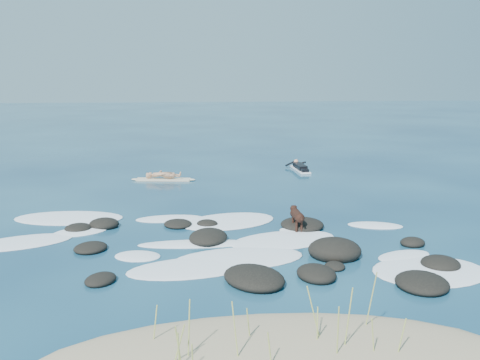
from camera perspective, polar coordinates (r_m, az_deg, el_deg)
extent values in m
plane|color=#0A2642|center=(17.13, -0.86, -5.61)|extent=(160.00, 160.00, 0.00)
cylinder|color=#A6B055|center=(10.05, 8.25, -15.30)|extent=(0.05, 0.11, 0.76)
cylinder|color=#A6B055|center=(9.15, -6.54, -17.57)|extent=(0.12, 0.17, 0.90)
cylinder|color=#A6B055|center=(9.54, 10.39, -15.92)|extent=(0.05, 0.12, 1.06)
cylinder|color=#A6B055|center=(10.06, 0.92, -15.28)|extent=(0.10, 0.11, 0.72)
cylinder|color=#A6B055|center=(9.82, 14.01, -16.12)|extent=(0.14, 0.10, 0.79)
cylinder|color=#A6B055|center=(9.42, -5.47, -15.86)|extent=(0.08, 0.16, 1.13)
cylinder|color=#A6B055|center=(9.85, 11.46, -14.50)|extent=(0.15, 0.04, 1.23)
cylinder|color=#A6B055|center=(10.16, -9.04, -15.01)|extent=(0.13, 0.04, 0.76)
cylinder|color=#A6B055|center=(9.21, 3.22, -17.94)|extent=(0.11, 0.05, 0.73)
cylinder|color=#A6B055|center=(10.05, 7.91, -14.09)|extent=(0.30, 0.08, 1.12)
cylinder|color=#A6B055|center=(10.68, 13.79, -12.43)|extent=(0.14, 0.21, 1.23)
cylinder|color=#A6B055|center=(9.98, 16.83, -15.93)|extent=(0.16, 0.05, 0.75)
cylinder|color=#A6B055|center=(9.31, -6.55, -17.27)|extent=(0.24, 0.08, 0.82)
cylinder|color=#A6B055|center=(9.34, -0.49, -16.09)|extent=(0.14, 0.15, 1.13)
ellipsoid|color=black|center=(15.09, 20.60, -8.36)|extent=(1.32, 1.32, 0.38)
ellipsoid|color=black|center=(14.31, 10.08, -9.05)|extent=(0.63, 0.73, 0.20)
ellipsoid|color=black|center=(18.13, -16.87, -4.93)|extent=(0.94, 0.95, 0.27)
ellipsoid|color=black|center=(16.27, -3.41, -6.14)|extent=(1.44, 1.67, 0.46)
ellipsoid|color=black|center=(18.27, -14.30, -4.57)|extent=(1.21, 1.18, 0.39)
ellipsoid|color=black|center=(16.03, -15.66, -6.98)|extent=(1.27, 1.32, 0.27)
ellipsoid|color=black|center=(18.11, 5.38, -4.56)|extent=(0.69, 0.68, 0.21)
ellipsoid|color=black|center=(13.59, 8.15, -9.89)|extent=(1.15, 1.32, 0.39)
ellipsoid|color=black|center=(15.18, 10.06, -7.39)|extent=(1.52, 1.48, 0.66)
ellipsoid|color=black|center=(13.62, -14.66, -10.24)|extent=(1.02, 1.11, 0.27)
ellipsoid|color=black|center=(16.68, 17.93, -6.37)|extent=(0.92, 0.86, 0.31)
ellipsoid|color=black|center=(17.97, -6.65, -4.68)|extent=(1.17, 1.24, 0.25)
ellipsoid|color=black|center=(13.63, 18.84, -10.35)|extent=(1.55, 1.67, 0.38)
ellipsoid|color=black|center=(17.90, -3.51, -4.67)|extent=(0.89, 0.84, 0.26)
ellipsoid|color=black|center=(17.77, 6.65, -4.74)|extent=(1.43, 1.47, 0.38)
ellipsoid|color=black|center=(13.17, 1.51, -10.40)|extent=(2.02, 2.17, 0.45)
ellipsoid|color=white|center=(19.69, -17.78, -3.89)|extent=(4.00, 2.35, 0.12)
ellipsoid|color=white|center=(14.79, -0.13, -8.35)|extent=(3.87, 2.28, 0.12)
ellipsoid|color=white|center=(18.36, -1.28, -4.42)|extent=(3.84, 3.01, 0.12)
ellipsoid|color=white|center=(15.21, -10.87, -7.99)|extent=(1.50, 1.25, 0.12)
ellipsoid|color=white|center=(16.38, 4.67, -6.41)|extent=(3.74, 2.62, 0.12)
ellipsoid|color=white|center=(18.82, -7.52, -4.13)|extent=(2.38, 1.08, 0.12)
ellipsoid|color=white|center=(14.16, -4.92, -9.30)|extent=(3.76, 2.21, 0.12)
ellipsoid|color=white|center=(18.41, 14.23, -4.73)|extent=(1.98, 1.31, 0.12)
ellipsoid|color=white|center=(17.39, -22.38, -6.19)|extent=(3.38, 2.41, 0.12)
ellipsoid|color=white|center=(17.92, -16.68, -5.30)|extent=(2.02, 1.64, 0.12)
ellipsoid|color=white|center=(14.72, 19.56, -9.13)|extent=(3.25, 2.61, 0.12)
ellipsoid|color=white|center=(15.63, 17.09, -7.77)|extent=(1.88, 1.37, 0.12)
ellipsoid|color=white|center=(16.02, -4.83, -6.83)|extent=(3.43, 0.92, 0.12)
ellipsoid|color=white|center=(17.41, 6.03, -5.37)|extent=(1.10, 0.90, 0.12)
cube|color=beige|center=(25.58, -8.18, 0.05)|extent=(2.59, 0.88, 0.08)
ellipsoid|color=beige|center=(25.39, -5.35, 0.04)|extent=(0.54, 0.36, 0.09)
ellipsoid|color=beige|center=(25.84, -10.96, 0.07)|extent=(0.54, 0.36, 0.09)
imported|color=tan|center=(25.43, -8.23, 1.98)|extent=(0.48, 0.65, 1.65)
cube|color=white|center=(28.13, 6.42, 1.13)|extent=(0.64, 2.36, 0.09)
ellipsoid|color=white|center=(29.24, 5.83, 1.53)|extent=(0.30, 0.52, 0.09)
cube|color=black|center=(28.10, 6.43, 1.45)|extent=(0.49, 1.45, 0.23)
sphere|color=tan|center=(28.87, 6.01, 1.98)|extent=(0.26, 0.26, 0.24)
cylinder|color=black|center=(28.97, 5.35, 1.75)|extent=(0.57, 0.34, 0.26)
cylinder|color=black|center=(29.12, 6.49, 1.77)|extent=(0.58, 0.29, 0.26)
cube|color=black|center=(27.35, 6.86, 1.08)|extent=(0.39, 0.60, 0.15)
cylinder|color=black|center=(17.17, 6.14, -3.78)|extent=(0.34, 0.65, 0.30)
sphere|color=black|center=(17.43, 5.89, -3.55)|extent=(0.34, 0.34, 0.32)
sphere|color=black|center=(16.91, 6.39, -4.03)|extent=(0.31, 0.31, 0.29)
sphere|color=black|center=(17.58, 5.74, -3.05)|extent=(0.24, 0.24, 0.23)
cone|color=black|center=(17.71, 5.62, -3.00)|extent=(0.13, 0.15, 0.12)
cone|color=black|center=(17.53, 5.57, -2.78)|extent=(0.11, 0.08, 0.11)
cone|color=black|center=(17.56, 5.94, -2.76)|extent=(0.11, 0.08, 0.11)
cylinder|color=black|center=(17.44, 5.67, -4.66)|extent=(0.08, 0.08, 0.41)
cylinder|color=black|center=(17.48, 6.18, -4.63)|extent=(0.08, 0.08, 0.41)
cylinder|color=black|center=(17.03, 6.04, -5.05)|extent=(0.08, 0.08, 0.41)
cylinder|color=black|center=(17.08, 6.57, -5.02)|extent=(0.08, 0.08, 0.41)
cylinder|color=black|center=(16.76, 6.53, -3.97)|extent=(0.07, 0.30, 0.18)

